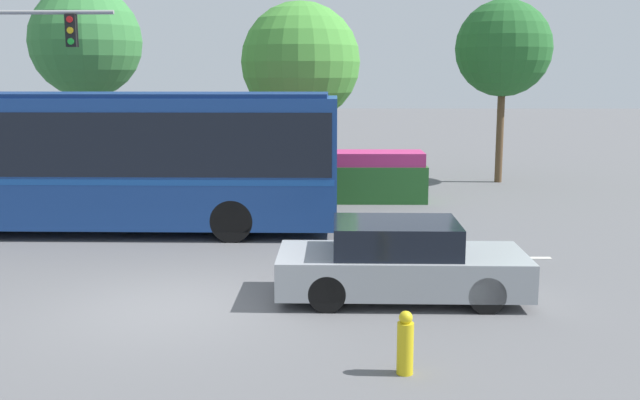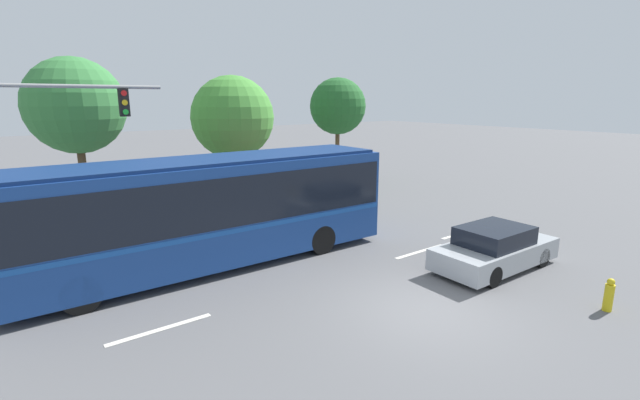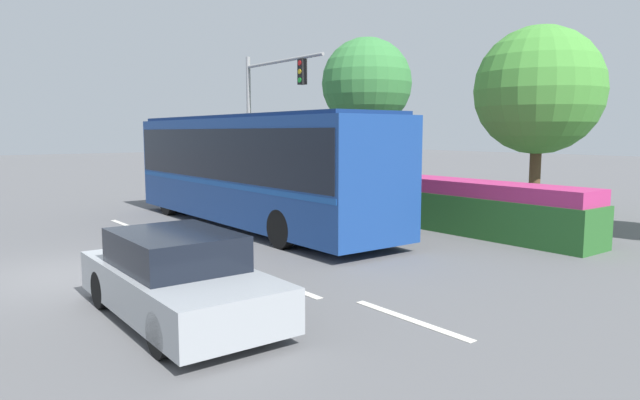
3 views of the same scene
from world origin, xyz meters
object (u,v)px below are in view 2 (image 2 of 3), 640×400
object	(u,v)px
traffic_light_pole	(39,141)
fire_hydrant	(609,295)
sedan_foreground	(495,249)
street_tree_centre	(233,118)
city_bus	(212,206)
street_tree_left	(75,106)
street_tree_right	(338,106)

from	to	relation	value
traffic_light_pole	fire_hydrant	xyz separation A→B (m)	(10.72, -11.89, -3.54)
traffic_light_pole	sedan_foreground	bearing A→B (deg)	-37.99
street_tree_centre	fire_hydrant	size ratio (longest dim) A/B	7.39
city_bus	street_tree_left	xyz separation A→B (m)	(-2.46, 6.98, 2.96)
street_tree_left	street_tree_centre	distance (m)	7.24
sedan_foreground	traffic_light_pole	bearing A→B (deg)	142.83
city_bus	street_tree_centre	bearing A→B (deg)	-119.42
street_tree_centre	traffic_light_pole	bearing A→B (deg)	-150.32
city_bus	fire_hydrant	size ratio (longest dim) A/B	13.67
sedan_foreground	fire_hydrant	distance (m)	3.34
street_tree_right	fire_hydrant	size ratio (longest dim) A/B	7.50
traffic_light_pole	fire_hydrant	world-z (taller)	traffic_light_pole
traffic_light_pole	street_tree_centre	xyz separation A→B (m)	(8.76, 4.99, 0.32)
city_bus	street_tree_centre	distance (m)	9.60
city_bus	street_tree_right	distance (m)	14.79
city_bus	street_tree_right	size ratio (longest dim) A/B	1.82
traffic_light_pole	street_tree_left	bearing A→B (deg)	67.50
city_bus	sedan_foreground	distance (m)	8.91
city_bus	traffic_light_pole	distance (m)	5.48
traffic_light_pole	street_tree_right	size ratio (longest dim) A/B	0.93
fire_hydrant	traffic_light_pole	bearing A→B (deg)	132.03
city_bus	street_tree_centre	size ratio (longest dim) A/B	1.85
city_bus	fire_hydrant	bearing A→B (deg)	127.64
sedan_foreground	fire_hydrant	size ratio (longest dim) A/B	5.04
sedan_foreground	street_tree_centre	xyz separation A→B (m)	(-2.22, 13.56, 3.62)
street_tree_left	fire_hydrant	size ratio (longest dim) A/B	7.89
sedan_foreground	traffic_light_pole	world-z (taller)	traffic_light_pole
city_bus	fire_hydrant	world-z (taller)	city_bus
street_tree_left	fire_hydrant	distance (m)	18.79
traffic_light_pole	street_tree_centre	size ratio (longest dim) A/B	0.94
city_bus	traffic_light_pole	world-z (taller)	traffic_light_pole
traffic_light_pole	city_bus	bearing A→B (deg)	-36.90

